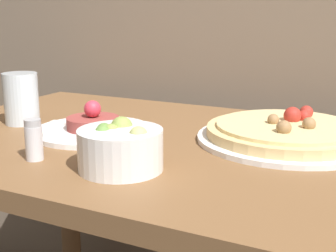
% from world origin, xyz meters
% --- Properties ---
extents(dining_table, '(1.10, 0.69, 0.74)m').
position_xyz_m(dining_table, '(0.00, 0.35, 0.62)').
color(dining_table, brown).
rests_on(dining_table, ground_plane).
extents(pizza_plate, '(0.35, 0.35, 0.06)m').
position_xyz_m(pizza_plate, '(0.22, 0.44, 0.76)').
color(pizza_plate, white).
rests_on(pizza_plate, dining_table).
extents(tartare_plate, '(0.25, 0.25, 0.07)m').
position_xyz_m(tartare_plate, '(-0.15, 0.32, 0.75)').
color(tartare_plate, white).
rests_on(tartare_plate, dining_table).
extents(small_bowl, '(0.14, 0.14, 0.08)m').
position_xyz_m(small_bowl, '(0.02, 0.15, 0.78)').
color(small_bowl, white).
rests_on(small_bowl, dining_table).
extents(drinking_glass, '(0.08, 0.08, 0.12)m').
position_xyz_m(drinking_glass, '(-0.35, 0.32, 0.80)').
color(drinking_glass, silver).
rests_on(drinking_glass, dining_table).
extents(salt_shaker, '(0.03, 0.03, 0.07)m').
position_xyz_m(salt_shaker, '(-0.14, 0.13, 0.78)').
color(salt_shaker, silver).
rests_on(salt_shaker, dining_table).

